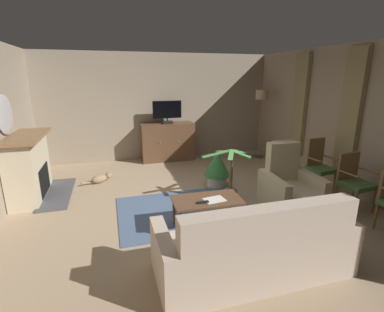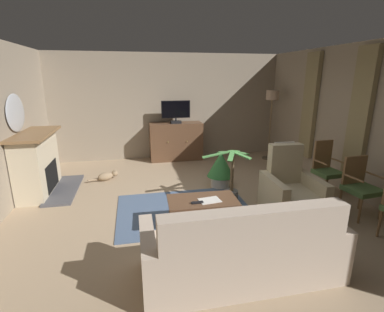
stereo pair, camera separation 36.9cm
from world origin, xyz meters
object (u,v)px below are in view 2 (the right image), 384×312
Objects in this scene: armchair_facing_sofa at (291,194)px; potted_plant_on_hearth_side at (231,186)px; potted_plant_tall_palm_by_window at (221,167)px; side_chair_beside_plant at (326,167)px; television at (176,111)px; fireplace at (39,164)px; wall_mirror_oval at (16,113)px; tv_cabinet at (176,142)px; floor_lamp at (272,105)px; tv_remote at (197,202)px; coffee_table at (203,203)px; side_chair_nearest_door at (360,185)px; folded_newspaper at (210,200)px; cat at (107,176)px; sofa_floral at (243,252)px.

potted_plant_on_hearth_side is at bearing 143.45° from armchair_facing_sofa.
side_chair_beside_plant is at bearing -23.11° from potted_plant_tall_palm_by_window.
fireplace is at bearing -150.17° from television.
side_chair_beside_plant is 1.88m from potted_plant_on_hearth_side.
wall_mirror_oval is 0.61× the size of tv_cabinet.
wall_mirror_oval is 0.46× the size of floor_lamp.
armchair_facing_sofa is 0.61× the size of floor_lamp.
tv_remote is at bearing -129.37° from floor_lamp.
floor_lamp reaches higher than tv_cabinet.
armchair_facing_sofa is at bearing -60.47° from potted_plant_tall_palm_by_window.
side_chair_nearest_door reaches higher than coffee_table.
side_chair_nearest_door is at bearing -90.06° from side_chair_beside_plant.
wall_mirror_oval is 0.82× the size of side_chair_beside_plant.
television is at bearing 81.39° from folded_newspaper.
folded_newspaper is 3.00m from cat.
folded_newspaper is 0.48× the size of cat.
television is 1.01× the size of potted_plant_tall_palm_by_window.
potted_plant_on_hearth_side is (3.46, -1.20, -0.26)m from fireplace.
side_chair_nearest_door is (2.40, -3.73, -0.80)m from television.
potted_plant_tall_palm_by_window is 0.40× the size of floor_lamp.
fireplace is at bearing 143.65° from coffee_table.
potted_plant_on_hearth_side reaches higher than potted_plant_tall_palm_by_window.
cat is at bearing 116.05° from folded_newspaper.
armchair_facing_sofa is 1.22m from side_chair_beside_plant.
fireplace is 2.09× the size of potted_plant_tall_palm_by_window.
tv_remote is 0.18× the size of side_chair_nearest_door.
tv_remote is 2.84m from side_chair_beside_plant.
sofa_floral is at bearing -90.07° from tv_cabinet.
floor_lamp is at bearing -129.46° from tv_remote.
armchair_facing_sofa reaches higher than side_chair_nearest_door.
sofa_floral is (0.28, -1.01, -0.16)m from tv_remote.
side_chair_nearest_door is (2.41, 1.06, 0.19)m from sofa_floral.
side_chair_beside_plant is at bearing -91.63° from floor_lamp.
armchair_facing_sofa is (1.54, 0.21, -0.08)m from coffee_table.
coffee_table is at bearing -115.98° from potted_plant_tall_palm_by_window.
tv_remote is 0.17× the size of potted_plant_on_hearth_side.
wall_mirror_oval reaches higher than tv_remote.
television is at bearing 122.74° from side_chair_nearest_door.
fireplace is 3.40m from coffee_table.
coffee_table is (2.73, -2.01, -0.15)m from fireplace.
coffee_table is 0.47× the size of sofa_floral.
coffee_table is at bearing 141.57° from folded_newspaper.
wall_mirror_oval is at bearing 135.33° from sofa_floral.
floor_lamp is at bearing 41.71° from potted_plant_tall_palm_by_window.
wall_mirror_oval reaches higher than sofa_floral.
tv_cabinet is at bearing -94.39° from tv_remote.
fireplace reaches higher than folded_newspaper.
side_chair_beside_plant reaches higher than potted_plant_on_hearth_side.
folded_newspaper is 1.48m from armchair_facing_sofa.
television is at bearing 100.65° from potted_plant_on_hearth_side.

